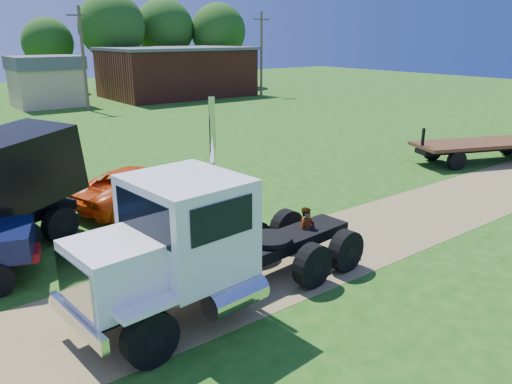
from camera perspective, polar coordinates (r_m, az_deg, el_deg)
ground at (r=15.69m, az=4.67°, el=-7.44°), size 140.00×140.00×0.00m
dirt_track at (r=15.68m, az=4.67°, el=-7.42°), size 120.00×4.20×0.01m
white_semi_tractor at (r=12.20m, az=-7.31°, el=-6.03°), size 8.67×3.51×5.16m
orange_pickup at (r=20.53m, az=-12.90°, el=0.64°), size 6.21×3.99×1.59m
flatbed_trailer at (r=29.65m, az=24.68°, el=4.79°), size 8.27×5.17×2.04m
spectator_a at (r=15.20m, az=5.84°, el=-4.82°), size 0.67×0.48×1.70m
spectator_b at (r=19.36m, az=-15.11°, el=-0.35°), size 0.89×0.72×1.73m
brick_building at (r=57.67m, az=-9.02°, el=13.42°), size 15.40×10.40×5.30m
tan_shed at (r=52.45m, az=-22.80°, el=11.65°), size 6.20×5.40×4.70m
utility_poles at (r=48.12m, az=-19.13°, el=14.37°), size 42.20×0.28×9.00m
tree_row at (r=61.09m, az=-25.70°, el=16.20°), size 58.56×12.45×11.53m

